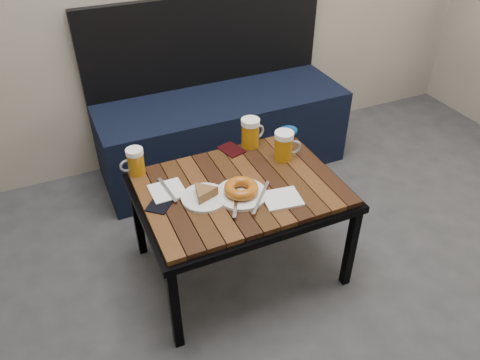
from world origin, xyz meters
name	(u,v)px	position (x,y,z in m)	size (l,w,h in m)	color
bench	(221,124)	(0.18, 1.76, 0.27)	(1.40, 0.50, 0.95)	black
cafe_table	(240,194)	(-0.07, 0.94, 0.43)	(0.84, 0.62, 0.47)	black
beer_mug_left	(135,161)	(-0.43, 1.20, 0.53)	(0.11, 0.07, 0.12)	#AB6F0D
beer_mug_centre	(251,132)	(0.10, 1.20, 0.54)	(0.13, 0.10, 0.14)	#AB6F0D
beer_mug_right	(284,146)	(0.19, 1.04, 0.54)	(0.13, 0.10, 0.13)	#AB6F0D
plate_pie	(204,195)	(-0.23, 0.91, 0.49)	(0.18, 0.18, 0.05)	white
plate_bagel	(241,191)	(-0.09, 0.87, 0.50)	(0.24, 0.25, 0.06)	white
napkin_left	(167,191)	(-0.35, 1.02, 0.48)	(0.13, 0.18, 0.01)	white
napkin_right	(282,199)	(0.04, 0.79, 0.48)	(0.16, 0.14, 0.01)	white
passport_navy	(160,204)	(-0.40, 0.95, 0.47)	(0.08, 0.11, 0.01)	black
passport_burgundy	(231,150)	(0.00, 1.20, 0.47)	(0.08, 0.11, 0.01)	black
knit_pouch	(286,132)	(0.28, 1.20, 0.50)	(0.12, 0.08, 0.05)	#051184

